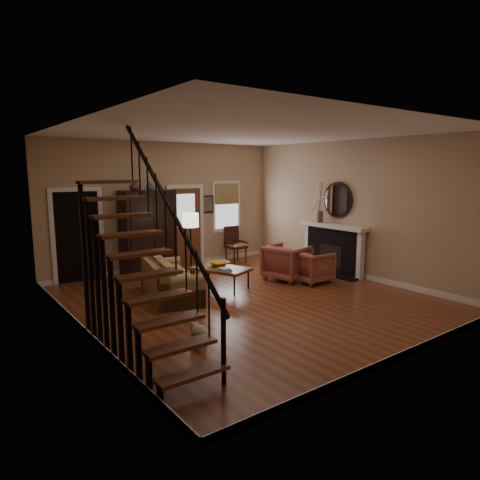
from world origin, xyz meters
TOP-DOWN VIEW (x-y plane):
  - room at (-0.41, 1.76)m, footprint 7.00×7.33m
  - staircase at (-2.78, -1.30)m, footprint 0.94×2.80m
  - fireplace at (3.13, 0.50)m, footprint 0.33×1.95m
  - armoire at (-0.70, 3.15)m, footprint 1.30×0.60m
  - vase_a at (-1.05, 3.05)m, footprint 0.24×0.24m
  - vase_b at (-0.65, 3.05)m, footprint 0.20×0.20m
  - sofa at (-1.19, 1.05)m, footprint 1.31×2.14m
  - coffee_table at (0.01, 0.98)m, footprint 1.12×1.41m
  - bowl at (0.06, 1.13)m, footprint 0.42×0.42m
  - books at (-0.11, 0.68)m, footprint 0.23×0.31m
  - armchair_left at (2.02, 0.18)m, footprint 0.84×0.81m
  - armchair_right at (1.69, 0.70)m, footprint 1.11×1.09m
  - floor_lamp at (-0.34, 1.67)m, footprint 0.46×0.46m
  - side_chair at (1.85, 2.95)m, footprint 0.54×0.54m
  - dog at (-1.99, -1.40)m, footprint 0.31×0.46m

SIDE VIEW (x-z plane):
  - dog at x=-1.99m, z-range 0.00..0.31m
  - coffee_table at x=0.01m, z-range 0.00..0.47m
  - armchair_left at x=2.02m, z-range 0.00..0.73m
  - sofa at x=-1.19m, z-range 0.00..0.74m
  - armchair_right at x=1.69m, z-range 0.00..0.84m
  - books at x=-0.11m, z-range 0.47..0.53m
  - side_chair at x=1.85m, z-range 0.00..1.02m
  - bowl at x=0.06m, z-range 0.47..0.57m
  - fireplace at x=3.13m, z-range -0.41..1.89m
  - floor_lamp at x=-0.34m, z-range 0.00..1.63m
  - armoire at x=-0.70m, z-range 0.00..2.10m
  - room at x=-0.41m, z-range -0.14..3.16m
  - staircase at x=-2.78m, z-range 0.00..3.20m
  - vase_b at x=-0.65m, z-range 2.10..2.31m
  - vase_a at x=-1.05m, z-range 2.10..2.35m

